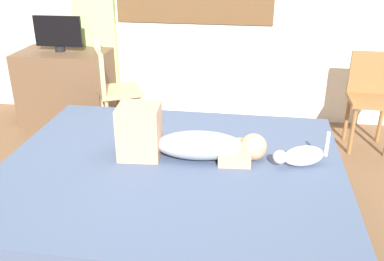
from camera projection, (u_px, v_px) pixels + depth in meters
The scene contains 9 objects.
ground_plane at pixel (155, 240), 2.78m from camera, with size 16.00×16.00×0.00m, color brown.
bed at pixel (172, 199), 2.79m from camera, with size 2.18×1.86×0.49m.
person_lying at pixel (184, 141), 2.74m from camera, with size 0.94×0.33×0.34m.
cat at pixel (301, 156), 2.64m from camera, with size 0.34×0.20×0.21m.
desk at pixel (67, 87), 4.48m from camera, with size 0.90×0.56×0.74m.
tv_monitor at pixel (58, 33), 4.26m from camera, with size 0.48×0.10×0.35m.
cup at pixel (97, 45), 4.37m from camera, with size 0.07×0.07×0.10m, color white.
chair_by_desk at pixel (112, 87), 4.03m from camera, with size 0.51×0.51×0.86m.
chair_spare at pixel (371, 93), 3.87m from camera, with size 0.39×0.39×0.86m.
Camera 1 is at (0.58, -2.19, 1.78)m, focal length 40.50 mm.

